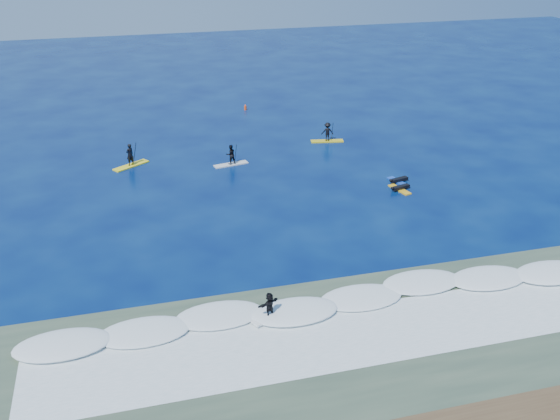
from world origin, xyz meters
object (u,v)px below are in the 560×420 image
object	(u,v)px
sup_paddler_right	(327,133)
prone_paddler_near	(400,188)
wave_surfer	(269,306)
sup_paddler_center	(231,156)
prone_paddler_far	(398,181)
marker_buoy	(245,107)
sup_paddler_left	(130,158)

from	to	relation	value
sup_paddler_right	prone_paddler_near	bearing A→B (deg)	-71.76
wave_surfer	prone_paddler_near	bearing A→B (deg)	19.23
sup_paddler_center	sup_paddler_right	bearing A→B (deg)	8.76
prone_paddler_far	marker_buoy	xyz separation A→B (m)	(-7.61, 23.36, 0.14)
prone_paddler_near	sup_paddler_left	bearing A→B (deg)	47.24
prone_paddler_near	sup_paddler_center	bearing A→B (deg)	38.58
sup_paddler_left	wave_surfer	bearing A→B (deg)	-110.90
wave_surfer	marker_buoy	distance (m)	39.62
prone_paddler_near	marker_buoy	world-z (taller)	marker_buoy
sup_paddler_left	prone_paddler_far	distance (m)	22.66
prone_paddler_near	sup_paddler_right	bearing A→B (deg)	-6.61
prone_paddler_near	marker_buoy	size ratio (longest dim) A/B	3.35
wave_surfer	marker_buoy	size ratio (longest dim) A/B	3.19
sup_paddler_left	marker_buoy	world-z (taller)	sup_paddler_left
prone_paddler_near	marker_buoy	bearing A→B (deg)	1.21
sup_paddler_center	prone_paddler_near	world-z (taller)	sup_paddler_center
prone_paddler_near	prone_paddler_far	distance (m)	1.57
prone_paddler_near	prone_paddler_far	xyz separation A→B (m)	(0.54, 1.48, 0.00)
prone_paddler_far	marker_buoy	distance (m)	24.57
prone_paddler_near	prone_paddler_far	size ratio (longest dim) A/B	0.99
wave_surfer	sup_paddler_right	bearing A→B (deg)	39.24
prone_paddler_far	wave_surfer	world-z (taller)	wave_surfer
sup_paddler_center	prone_paddler_far	size ratio (longest dim) A/B	1.34
marker_buoy	sup_paddler_left	bearing A→B (deg)	-132.82
sup_paddler_center	prone_paddler_near	distance (m)	14.71
sup_paddler_center	sup_paddler_right	world-z (taller)	sup_paddler_right
sup_paddler_right	prone_paddler_far	xyz separation A→B (m)	(2.31, -10.97, -0.69)
sup_paddler_left	sup_paddler_center	size ratio (longest dim) A/B	1.04
sup_paddler_right	marker_buoy	size ratio (longest dim) A/B	4.67
sup_paddler_right	marker_buoy	xyz separation A→B (m)	(-5.30, 12.39, -0.55)
prone_paddler_far	marker_buoy	bearing A→B (deg)	4.15
sup_paddler_left	marker_buoy	bearing A→B (deg)	12.65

